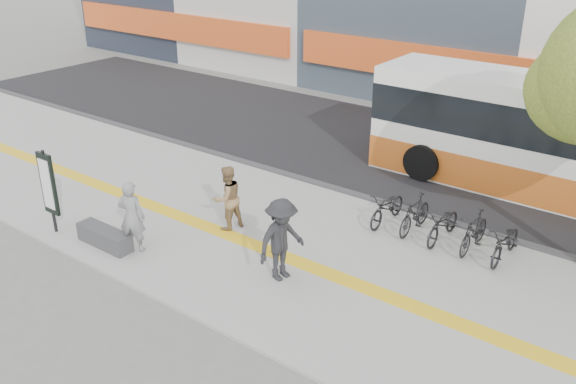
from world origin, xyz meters
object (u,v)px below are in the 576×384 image
Objects in this scene: signboard at (48,185)px; pedestrian_tan at (227,198)px; seated_woman at (132,216)px; bench at (105,237)px; pedestrian_dark at (281,240)px.

signboard is 4.41m from pedestrian_tan.
bench is at bearing -2.61° from seated_woman.
pedestrian_dark reaches higher than pedestrian_tan.
bench is 1.05m from seated_woman.
bench is at bearing 10.81° from signboard.
pedestrian_tan reaches higher than bench.
signboard is at bearing -36.98° from pedestrian_tan.
pedestrian_tan is (1.02, 2.20, -0.05)m from seated_woman.
pedestrian_dark reaches higher than bench.
signboard is at bearing -9.93° from seated_woman.
signboard is 6.18m from pedestrian_dark.
signboard is 1.23× the size of seated_woman.
seated_woman reaches higher than pedestrian_tan.
pedestrian_tan is at bearing 77.63° from pedestrian_dark.
pedestrian_dark is at bearing 80.63° from pedestrian_tan.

